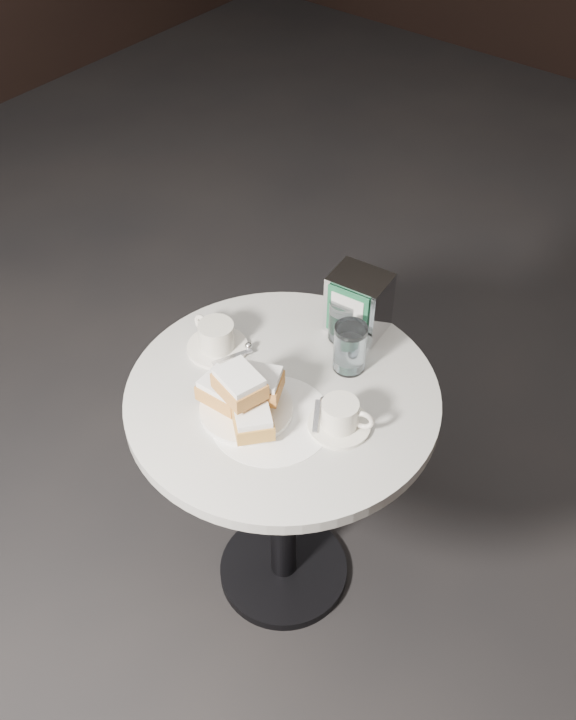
# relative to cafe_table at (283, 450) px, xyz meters

# --- Properties ---
(ground) EXTENTS (7.00, 7.00, 0.00)m
(ground) POSITION_rel_cafe_table_xyz_m (0.00, 0.00, -0.55)
(ground) COLOR black
(ground) RESTS_ON ground
(cafe_table) EXTENTS (0.70, 0.70, 0.74)m
(cafe_table) POSITION_rel_cafe_table_xyz_m (0.00, 0.00, 0.00)
(cafe_table) COLOR black
(cafe_table) RESTS_ON ground
(sugar_spill) EXTENTS (0.34, 0.34, 0.00)m
(sugar_spill) POSITION_rel_cafe_table_xyz_m (0.03, -0.08, 0.20)
(sugar_spill) COLOR white
(sugar_spill) RESTS_ON cafe_table
(beignet_plate) EXTENTS (0.25, 0.25, 0.13)m
(beignet_plate) POSITION_rel_cafe_table_xyz_m (-0.02, -0.10, 0.25)
(beignet_plate) COLOR white
(beignet_plate) RESTS_ON cafe_table
(coffee_cup_left) EXTENTS (0.16, 0.16, 0.07)m
(coffee_cup_left) POSITION_rel_cafe_table_xyz_m (-0.21, 0.02, 0.23)
(coffee_cup_left) COLOR white
(coffee_cup_left) RESTS_ON cafe_table
(coffee_cup_right) EXTENTS (0.17, 0.17, 0.07)m
(coffee_cup_right) POSITION_rel_cafe_table_xyz_m (0.16, -0.00, 0.23)
(coffee_cup_right) COLOR white
(coffee_cup_right) RESTS_ON cafe_table
(water_glass_left) EXTENTS (0.09, 0.09, 0.11)m
(water_glass_left) POSITION_rel_cafe_table_xyz_m (-0.00, 0.23, 0.25)
(water_glass_left) COLOR silver
(water_glass_left) RESTS_ON cafe_table
(water_glass_right) EXTENTS (0.08, 0.08, 0.12)m
(water_glass_right) POSITION_rel_cafe_table_xyz_m (0.07, 0.16, 0.26)
(water_glass_right) COLOR white
(water_glass_right) RESTS_ON cafe_table
(napkin_dispenser) EXTENTS (0.14, 0.12, 0.15)m
(napkin_dispenser) POSITION_rel_cafe_table_xyz_m (0.00, 0.28, 0.28)
(napkin_dispenser) COLOR silver
(napkin_dispenser) RESTS_ON cafe_table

